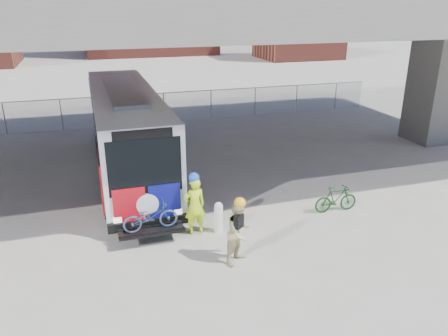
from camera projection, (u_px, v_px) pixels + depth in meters
name	position (u px, v px, depth m)	size (l,w,h in m)	color
ground	(196.00, 203.00, 16.24)	(160.00, 160.00, 0.00)	#9E9991
bus	(126.00, 124.00, 18.64)	(2.67, 12.91, 3.69)	silver
overpass	(168.00, 14.00, 17.48)	(40.00, 16.00, 7.95)	#605E59
chainlink_fence	(147.00, 100.00, 26.43)	(30.00, 0.06, 30.00)	gray
brick_buildings	(116.00, 15.00, 57.67)	(54.00, 22.00, 12.00)	maroon
bollard	(219.00, 216.00, 13.99)	(0.28, 0.28, 1.06)	white
cyclist_hivis	(195.00, 204.00, 13.79)	(0.75, 0.55, 2.09)	#CFFF1A
cyclist_tan	(239.00, 232.00, 12.25)	(1.13, 1.08, 2.01)	#C2B97C
bike_parked	(336.00, 199.00, 15.41)	(0.45, 1.61, 0.97)	#133D18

